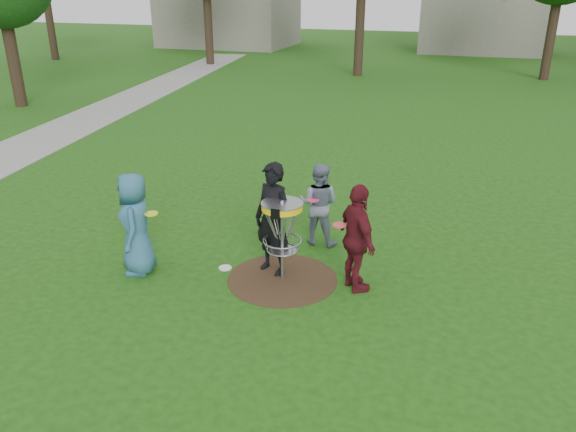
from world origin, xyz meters
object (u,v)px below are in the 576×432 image
(player_maroon, at_px, (357,239))
(disc_golf_basket, at_px, (282,222))
(player_grey, at_px, (319,204))
(player_blue, at_px, (136,224))
(player_black, at_px, (273,219))

(player_maroon, relative_size, disc_golf_basket, 1.26)
(player_maroon, bearing_deg, disc_golf_basket, 55.51)
(player_grey, bearing_deg, player_blue, 40.05)
(player_maroon, bearing_deg, player_blue, 60.74)
(player_grey, relative_size, disc_golf_basket, 1.12)
(player_blue, height_order, player_black, player_black)
(player_grey, bearing_deg, player_maroon, 126.29)
(player_blue, distance_m, disc_golf_basket, 2.41)
(player_black, bearing_deg, player_maroon, 14.94)
(player_grey, distance_m, disc_golf_basket, 1.56)
(player_blue, bearing_deg, player_maroon, 74.66)
(player_grey, xyz_separation_m, disc_golf_basket, (-0.19, -1.53, 0.25))
(player_black, relative_size, player_maroon, 1.08)
(player_blue, xyz_separation_m, player_maroon, (3.54, 0.51, 0.01))
(disc_golf_basket, bearing_deg, player_maroon, 2.91)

